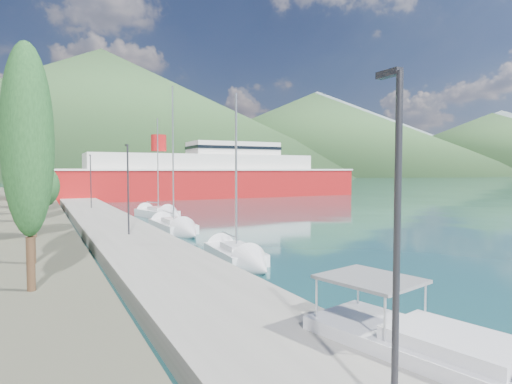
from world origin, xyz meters
TOP-DOWN VIEW (x-y plane):
  - ground at (0.00, 120.00)m, footprint 1400.00×1400.00m
  - quay at (-9.00, 26.00)m, footprint 5.00×88.00m
  - hills_far at (138.59, 618.73)m, footprint 1480.00×900.00m
  - hills_near at (98.04, 372.50)m, footprint 1010.00×520.00m
  - tree_row at (-14.69, 32.58)m, footprint 3.65×61.04m
  - lamp_posts at (-9.00, 14.72)m, footprint 0.15×47.02m
  - sailboat_near at (-4.52, 6.41)m, footprint 2.59×7.26m
  - sailboat_mid at (-4.22, 19.14)m, footprint 2.60×9.10m
  - sailboat_far at (-2.41, 30.31)m, footprint 4.35×8.31m
  - ferry at (13.42, 61.35)m, footprint 60.21×13.67m

SIDE VIEW (x-z plane):
  - ground at x=0.00m, z-range 0.00..0.00m
  - sailboat_near at x=-4.52m, z-range -4.84..5.41m
  - sailboat_mid at x=-4.22m, z-range -6.19..6.82m
  - sailboat_far at x=-2.41m, z-range -5.51..6.16m
  - quay at x=-9.00m, z-range 0.00..0.80m
  - ferry at x=13.42m, z-range -2.33..9.59m
  - lamp_posts at x=-9.00m, z-range 1.05..7.11m
  - tree_row at x=-14.69m, z-range 0.50..10.90m
  - hills_near at x=98.04m, z-range -8.32..106.68m
  - hills_far at x=138.59m, z-range -12.61..167.39m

